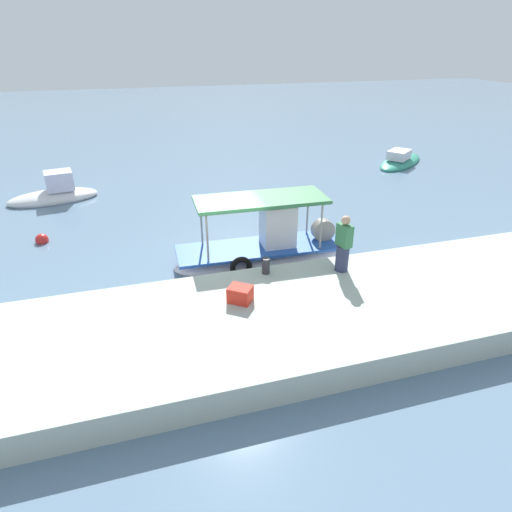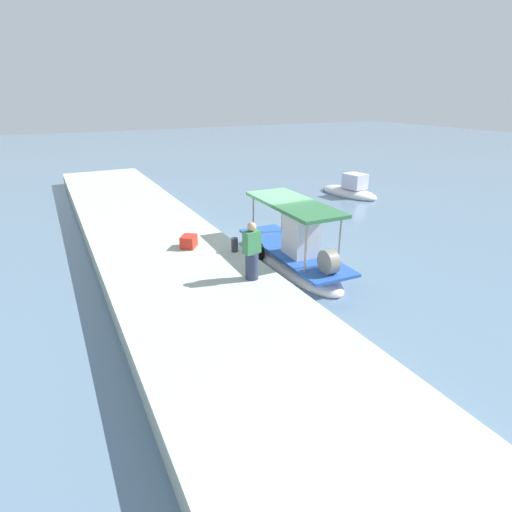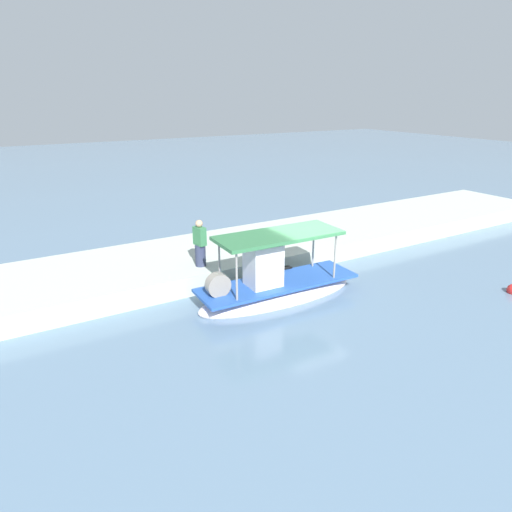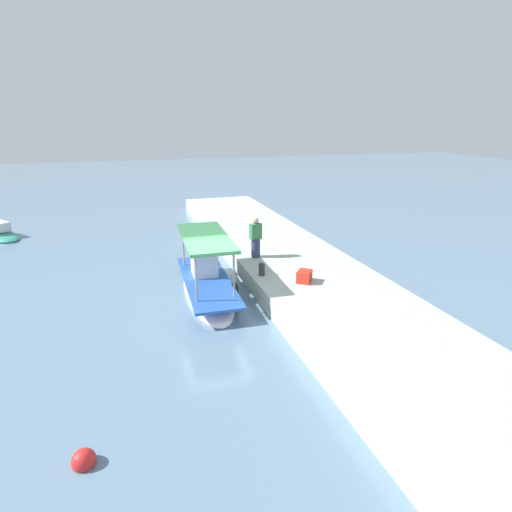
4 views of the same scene
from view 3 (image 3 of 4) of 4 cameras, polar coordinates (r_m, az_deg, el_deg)
name	(u,v)px [view 3 (image 3 of 4)]	position (r m, az deg, el deg)	size (l,w,h in m)	color
ground_plane	(307,290)	(16.69, 6.56, -4.32)	(120.00, 120.00, 0.00)	slate
dock_quay	(252,249)	(19.72, -0.54, 0.85)	(36.00, 4.91, 0.74)	#B5C1B3
main_fishing_boat	(275,287)	(15.73, 2.48, -3.93)	(6.09, 1.92, 2.74)	white
fisherman_near_bollard	(200,245)	(16.68, -7.14, 1.36)	(0.47, 0.55, 1.77)	#2F3653
mooring_bollard	(259,253)	(17.45, 0.40, 0.43)	(0.24, 0.24, 0.49)	#2D2D33
cargo_crate	(266,240)	(19.07, 1.30, 2.05)	(0.60, 0.48, 0.44)	red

